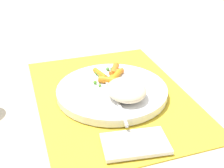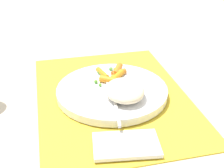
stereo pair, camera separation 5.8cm
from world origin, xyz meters
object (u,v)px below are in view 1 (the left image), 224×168
Objects in this scene: fork at (114,93)px; napkin at (135,144)px; rice_mound at (126,90)px; carrot_portion at (111,75)px; plate at (112,91)px.

fork is 1.71× the size of napkin.
rice_mound is 0.10m from carrot_portion.
fork is at bearing 47.08° from rice_mound.
rice_mound is 0.15m from napkin.
carrot_portion is at bearing -7.53° from napkin.
plate is at bearing 19.52° from rice_mound.
fork is 0.16m from napkin.
rice_mound is 0.03m from fork.
carrot_portion reaches higher than napkin.
rice_mound is at bearing -160.48° from plate.
carrot_portion is 0.48× the size of fork.
fork is at bearing 166.62° from carrot_portion.
plate is at bearing -5.10° from napkin.
fork reaches higher than napkin.
carrot_portion is (0.05, -0.01, 0.02)m from plate.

